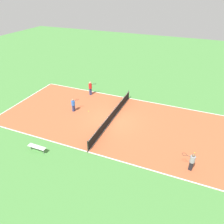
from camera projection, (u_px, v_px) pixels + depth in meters
name	position (u px, v px, depth m)	size (l,w,h in m)	color
ground_plane	(112.00, 120.00, 20.78)	(80.00, 80.00, 0.00)	#47843D
court_surface	(112.00, 120.00, 20.78)	(9.94, 21.38, 0.02)	#B75633
tennis_net	(112.00, 116.00, 20.52)	(9.74, 0.10, 0.96)	black
bench	(37.00, 147.00, 16.76)	(0.36, 1.51, 0.45)	silver
player_near_blue	(73.00, 104.00, 21.82)	(0.98, 0.54, 1.38)	navy
player_coach_red	(90.00, 87.00, 24.99)	(0.94, 0.83, 1.62)	navy
player_baseline_gray	(192.00, 161.00, 14.85)	(0.54, 0.98, 1.44)	black
tennis_ball_far_baseline	(89.00, 111.00, 22.12)	(0.07, 0.07, 0.07)	#CCE033
tennis_ball_midcourt	(195.00, 153.00, 16.71)	(0.07, 0.07, 0.07)	#CCE033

